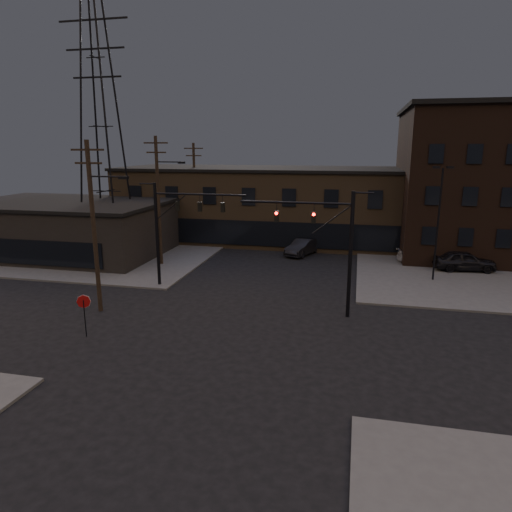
{
  "coord_description": "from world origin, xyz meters",
  "views": [
    {
      "loc": [
        6.79,
        -23.58,
        10.58
      ],
      "look_at": [
        0.35,
        5.18,
        3.5
      ],
      "focal_mm": 32.0,
      "sensor_mm": 36.0,
      "label": 1
    }
  ],
  "objects_px": {
    "stop_sign": "(84,306)",
    "parked_car_lot_b": "(420,256)",
    "car_crossing": "(303,247)",
    "parked_car_lot_a": "(465,261)",
    "traffic_signal_near": "(332,240)",
    "traffic_signal_far": "(172,223)"
  },
  "relations": [
    {
      "from": "parked_car_lot_a",
      "to": "parked_car_lot_b",
      "type": "relative_size",
      "value": 1.23
    },
    {
      "from": "traffic_signal_far",
      "to": "parked_car_lot_a",
      "type": "bearing_deg",
      "value": 22.77
    },
    {
      "from": "traffic_signal_near",
      "to": "parked_car_lot_b",
      "type": "bearing_deg",
      "value": 64.47
    },
    {
      "from": "car_crossing",
      "to": "parked_car_lot_b",
      "type": "bearing_deg",
      "value": 15.99
    },
    {
      "from": "parked_car_lot_a",
      "to": "car_crossing",
      "type": "height_order",
      "value": "parked_car_lot_a"
    },
    {
      "from": "traffic_signal_far",
      "to": "parked_car_lot_a",
      "type": "distance_m",
      "value": 24.99
    },
    {
      "from": "traffic_signal_far",
      "to": "car_crossing",
      "type": "height_order",
      "value": "traffic_signal_far"
    },
    {
      "from": "traffic_signal_near",
      "to": "parked_car_lot_b",
      "type": "xyz_separation_m",
      "value": [
        7.3,
        15.28,
        -4.18
      ]
    },
    {
      "from": "traffic_signal_near",
      "to": "parked_car_lot_a",
      "type": "distance_m",
      "value": 17.3
    },
    {
      "from": "stop_sign",
      "to": "parked_car_lot_b",
      "type": "distance_m",
      "value": 30.03
    },
    {
      "from": "traffic_signal_near",
      "to": "parked_car_lot_a",
      "type": "bearing_deg",
      "value": 50.72
    },
    {
      "from": "parked_car_lot_b",
      "to": "car_crossing",
      "type": "distance_m",
      "value": 11.11
    },
    {
      "from": "stop_sign",
      "to": "car_crossing",
      "type": "xyz_separation_m",
      "value": [
        9.62,
        22.96,
        -1.05
      ]
    },
    {
      "from": "stop_sign",
      "to": "car_crossing",
      "type": "height_order",
      "value": "stop_sign"
    },
    {
      "from": "stop_sign",
      "to": "parked_car_lot_a",
      "type": "height_order",
      "value": "stop_sign"
    },
    {
      "from": "stop_sign",
      "to": "parked_car_lot_a",
      "type": "xyz_separation_m",
      "value": [
        24.03,
        19.53,
        -0.83
      ]
    },
    {
      "from": "traffic_signal_near",
      "to": "parked_car_lot_a",
      "type": "xyz_separation_m",
      "value": [
        10.67,
        13.04,
        -3.92
      ]
    },
    {
      "from": "stop_sign",
      "to": "parked_car_lot_a",
      "type": "bearing_deg",
      "value": 39.11
    },
    {
      "from": "traffic_signal_near",
      "to": "car_crossing",
      "type": "bearing_deg",
      "value": 102.79
    },
    {
      "from": "traffic_signal_near",
      "to": "parked_car_lot_b",
      "type": "distance_m",
      "value": 17.45
    },
    {
      "from": "stop_sign",
      "to": "parked_car_lot_b",
      "type": "bearing_deg",
      "value": 46.5
    },
    {
      "from": "parked_car_lot_a",
      "to": "car_crossing",
      "type": "xyz_separation_m",
      "value": [
        -14.41,
        3.43,
        -0.22
      ]
    }
  ]
}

